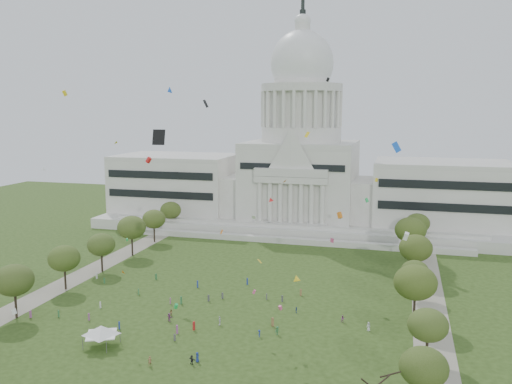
{
  "coord_description": "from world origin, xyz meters",
  "views": [
    {
      "loc": [
        40.7,
        -102.9,
        47.68
      ],
      "look_at": [
        0.0,
        45.0,
        24.0
      ],
      "focal_mm": 38.0,
      "sensor_mm": 36.0,
      "label": 1
    }
  ],
  "objects_px": {
    "capitol": "(301,171)",
    "big_bare_tree": "(376,382)",
    "person_0": "(369,327)",
    "event_tent": "(101,330)"
  },
  "relations": [
    {
      "from": "capitol",
      "to": "event_tent",
      "type": "relative_size",
      "value": 15.13
    },
    {
      "from": "capitol",
      "to": "big_bare_tree",
      "type": "relative_size",
      "value": 12.5
    },
    {
      "from": "person_0",
      "to": "event_tent",
      "type": "bearing_deg",
      "value": -124.55
    },
    {
      "from": "event_tent",
      "to": "big_bare_tree",
      "type": "bearing_deg",
      "value": -17.02
    },
    {
      "from": "event_tent",
      "to": "person_0",
      "type": "xyz_separation_m",
      "value": [
        51.69,
        22.13,
        -2.49
      ]
    },
    {
      "from": "capitol",
      "to": "person_0",
      "type": "height_order",
      "value": "capitol"
    },
    {
      "from": "big_bare_tree",
      "to": "event_tent",
      "type": "bearing_deg",
      "value": 162.98
    },
    {
      "from": "big_bare_tree",
      "to": "event_tent",
      "type": "xyz_separation_m",
      "value": [
        -55.01,
        16.84,
        -5.21
      ]
    },
    {
      "from": "capitol",
      "to": "event_tent",
      "type": "bearing_deg",
      "value": -97.77
    },
    {
      "from": "capitol",
      "to": "big_bare_tree",
      "type": "xyz_separation_m",
      "value": [
        38.0,
        -141.59,
        -13.62
      ]
    }
  ]
}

